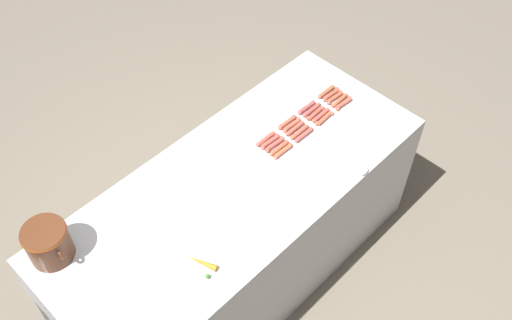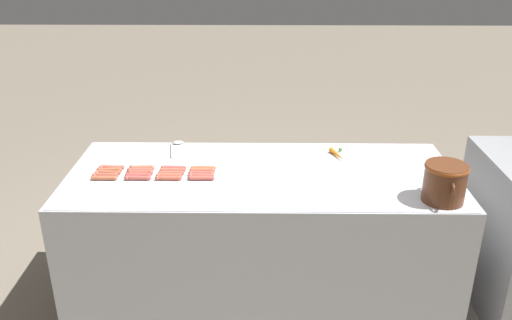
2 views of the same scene
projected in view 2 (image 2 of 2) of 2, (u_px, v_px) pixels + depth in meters
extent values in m
plane|color=#756B5B|center=(261.00, 299.00, 3.38)|extent=(20.00, 20.00, 0.00)
cube|color=#ADAFB5|center=(261.00, 240.00, 3.21)|extent=(0.91, 2.19, 0.88)
cube|color=silver|center=(261.00, 173.00, 3.03)|extent=(0.89, 2.15, 0.00)
cylinder|color=#B95444|center=(111.00, 167.00, 3.06)|extent=(0.03, 0.12, 0.03)
sphere|color=#B95444|center=(100.00, 168.00, 3.06)|extent=(0.03, 0.03, 0.03)
sphere|color=#B95444|center=(122.00, 167.00, 3.06)|extent=(0.03, 0.03, 0.03)
cylinder|color=#B75A40|center=(141.00, 168.00, 3.06)|extent=(0.03, 0.12, 0.03)
sphere|color=#B75A40|center=(131.00, 167.00, 3.06)|extent=(0.03, 0.03, 0.03)
sphere|color=#B75A40|center=(152.00, 168.00, 3.05)|extent=(0.03, 0.03, 0.03)
cylinder|color=#B65147|center=(173.00, 168.00, 3.06)|extent=(0.03, 0.12, 0.03)
sphere|color=#B65147|center=(162.00, 168.00, 3.06)|extent=(0.03, 0.03, 0.03)
sphere|color=#B65147|center=(184.00, 168.00, 3.06)|extent=(0.03, 0.03, 0.03)
cylinder|color=#BF5D3F|center=(203.00, 168.00, 3.05)|extent=(0.03, 0.12, 0.03)
sphere|color=#BF5D3F|center=(192.00, 168.00, 3.05)|extent=(0.03, 0.03, 0.03)
sphere|color=#BF5D3F|center=(213.00, 168.00, 3.05)|extent=(0.03, 0.03, 0.03)
cylinder|color=#B25B3D|center=(109.00, 170.00, 3.03)|extent=(0.03, 0.12, 0.03)
sphere|color=#B25B3D|center=(99.00, 169.00, 3.04)|extent=(0.03, 0.03, 0.03)
sphere|color=#B25B3D|center=(119.00, 170.00, 3.03)|extent=(0.03, 0.03, 0.03)
cylinder|color=#BD5345|center=(139.00, 170.00, 3.03)|extent=(0.03, 0.12, 0.03)
sphere|color=#BD5345|center=(129.00, 170.00, 3.03)|extent=(0.03, 0.03, 0.03)
sphere|color=#BD5345|center=(150.00, 170.00, 3.03)|extent=(0.03, 0.03, 0.03)
cylinder|color=#BD5643|center=(172.00, 170.00, 3.03)|extent=(0.03, 0.12, 0.03)
sphere|color=#BD5643|center=(162.00, 170.00, 3.03)|extent=(0.03, 0.03, 0.03)
sphere|color=#BD5643|center=(183.00, 170.00, 3.03)|extent=(0.03, 0.03, 0.03)
cylinder|color=#BE583F|center=(202.00, 170.00, 3.03)|extent=(0.03, 0.12, 0.03)
sphere|color=#BE583F|center=(191.00, 170.00, 3.03)|extent=(0.03, 0.03, 0.03)
sphere|color=#BE583F|center=(213.00, 170.00, 3.03)|extent=(0.03, 0.03, 0.03)
cylinder|color=#B1543F|center=(107.00, 173.00, 3.00)|extent=(0.04, 0.12, 0.03)
sphere|color=#B1543F|center=(96.00, 173.00, 2.99)|extent=(0.03, 0.03, 0.03)
sphere|color=#B1543F|center=(118.00, 172.00, 3.00)|extent=(0.03, 0.03, 0.03)
cylinder|color=#B34F3E|center=(140.00, 172.00, 3.00)|extent=(0.03, 0.12, 0.03)
sphere|color=#B34F3E|center=(129.00, 172.00, 3.00)|extent=(0.03, 0.03, 0.03)
sphere|color=#B34F3E|center=(150.00, 173.00, 3.00)|extent=(0.03, 0.03, 0.03)
cylinder|color=#B55444|center=(171.00, 173.00, 2.99)|extent=(0.03, 0.12, 0.03)
sphere|color=#B55444|center=(160.00, 173.00, 2.99)|extent=(0.03, 0.03, 0.03)
sphere|color=#B55444|center=(181.00, 173.00, 2.99)|extent=(0.03, 0.03, 0.03)
cylinder|color=#B54F44|center=(201.00, 173.00, 2.99)|extent=(0.03, 0.12, 0.03)
sphere|color=#B54F44|center=(190.00, 173.00, 2.99)|extent=(0.03, 0.03, 0.03)
sphere|color=#B54F44|center=(212.00, 173.00, 2.99)|extent=(0.03, 0.03, 0.03)
cylinder|color=#B4533F|center=(105.00, 175.00, 2.97)|extent=(0.03, 0.12, 0.03)
sphere|color=#B4533F|center=(94.00, 175.00, 2.96)|extent=(0.03, 0.03, 0.03)
sphere|color=#B4533F|center=(116.00, 175.00, 2.97)|extent=(0.03, 0.03, 0.03)
cylinder|color=#B74F47|center=(137.00, 175.00, 2.97)|extent=(0.03, 0.12, 0.03)
sphere|color=#B74F47|center=(127.00, 175.00, 2.97)|extent=(0.03, 0.03, 0.03)
sphere|color=#B74F47|center=(148.00, 175.00, 2.97)|extent=(0.03, 0.03, 0.03)
cylinder|color=#B55742|center=(168.00, 175.00, 2.96)|extent=(0.03, 0.12, 0.03)
sphere|color=#B55742|center=(158.00, 176.00, 2.96)|extent=(0.03, 0.03, 0.03)
sphere|color=#B55742|center=(179.00, 175.00, 2.97)|extent=(0.03, 0.03, 0.03)
cylinder|color=#B95144|center=(201.00, 176.00, 2.96)|extent=(0.03, 0.12, 0.03)
sphere|color=#B95144|center=(190.00, 176.00, 2.96)|extent=(0.03, 0.03, 0.03)
sphere|color=#B95144|center=(212.00, 175.00, 2.96)|extent=(0.03, 0.03, 0.03)
cylinder|color=#B35C3E|center=(104.00, 178.00, 2.93)|extent=(0.03, 0.12, 0.03)
sphere|color=#B35C3E|center=(93.00, 178.00, 2.93)|extent=(0.03, 0.03, 0.03)
sphere|color=#B35C3E|center=(115.00, 178.00, 2.93)|extent=(0.03, 0.03, 0.03)
cylinder|color=#B24F47|center=(137.00, 178.00, 2.94)|extent=(0.03, 0.12, 0.03)
sphere|color=#B24F47|center=(126.00, 178.00, 2.93)|extent=(0.03, 0.03, 0.03)
sphere|color=#B24F47|center=(148.00, 178.00, 2.94)|extent=(0.03, 0.03, 0.03)
cylinder|color=#BF533F|center=(168.00, 178.00, 2.93)|extent=(0.03, 0.12, 0.03)
sphere|color=#BF533F|center=(157.00, 178.00, 2.93)|extent=(0.03, 0.03, 0.03)
sphere|color=#BF533F|center=(179.00, 178.00, 2.94)|extent=(0.03, 0.03, 0.03)
cylinder|color=#B85144|center=(201.00, 178.00, 2.93)|extent=(0.03, 0.12, 0.03)
sphere|color=#B85144|center=(190.00, 178.00, 2.93)|extent=(0.03, 0.03, 0.03)
sphere|color=#B85144|center=(212.00, 178.00, 2.93)|extent=(0.03, 0.03, 0.03)
cylinder|color=#562D19|center=(444.00, 183.00, 2.68)|extent=(0.21, 0.21, 0.20)
torus|color=brown|center=(447.00, 167.00, 2.65)|extent=(0.22, 0.22, 0.03)
torus|color=#562D19|center=(438.00, 170.00, 2.77)|extent=(0.06, 0.01, 0.06)
torus|color=#562D19|center=(451.00, 189.00, 2.58)|extent=(0.06, 0.01, 0.06)
cylinder|color=#B7B7BC|center=(171.00, 151.00, 3.30)|extent=(0.22, 0.05, 0.01)
ellipsoid|color=#B7B7BC|center=(178.00, 142.00, 3.42)|extent=(0.06, 0.08, 0.02)
cone|color=orange|center=(337.00, 155.00, 3.22)|extent=(0.17, 0.09, 0.03)
sphere|color=#387F2D|center=(340.00, 150.00, 3.30)|extent=(0.02, 0.02, 0.02)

